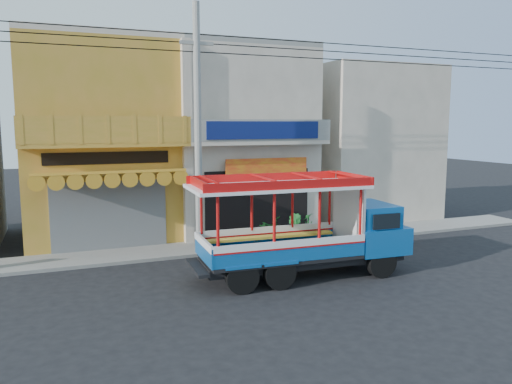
# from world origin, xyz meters

# --- Properties ---
(ground) EXTENTS (90.00, 90.00, 0.00)m
(ground) POSITION_xyz_m (0.00, 0.00, 0.00)
(ground) COLOR black
(ground) RESTS_ON ground
(sidewalk) EXTENTS (30.00, 2.00, 0.12)m
(sidewalk) POSITION_xyz_m (0.00, 4.00, 0.06)
(sidewalk) COLOR slate
(sidewalk) RESTS_ON ground
(shophouse_left) EXTENTS (6.00, 7.50, 8.24)m
(shophouse_left) POSITION_xyz_m (-4.00, 7.96, 4.11)
(shophouse_left) COLOR #AB8626
(shophouse_left) RESTS_ON ground
(shophouse_right) EXTENTS (6.00, 6.75, 8.24)m
(shophouse_right) POSITION_xyz_m (2.00, 7.96, 4.11)
(shophouse_right) COLOR #B6A896
(shophouse_right) RESTS_ON ground
(party_pilaster) EXTENTS (0.35, 0.30, 8.00)m
(party_pilaster) POSITION_xyz_m (-1.00, 4.85, 4.00)
(party_pilaster) COLOR #B6A896
(party_pilaster) RESTS_ON ground
(filler_building_right) EXTENTS (6.00, 6.00, 7.60)m
(filler_building_right) POSITION_xyz_m (9.00, 8.00, 3.80)
(filler_building_right) COLOR #B6A896
(filler_building_right) RESTS_ON ground
(utility_pole) EXTENTS (28.00, 0.26, 9.00)m
(utility_pole) POSITION_xyz_m (-0.85, 3.30, 5.03)
(utility_pole) COLOR gray
(utility_pole) RESTS_ON ground
(songthaew_truck) EXTENTS (6.99, 2.58, 3.22)m
(songthaew_truck) POSITION_xyz_m (1.79, -0.50, 1.55)
(songthaew_truck) COLOR black
(songthaew_truck) RESTS_ON ground
(potted_plant_a) EXTENTS (1.15, 1.15, 0.97)m
(potted_plant_a) POSITION_xyz_m (2.08, 3.94, 0.60)
(potted_plant_a) COLOR #195922
(potted_plant_a) RESTS_ON sidewalk
(potted_plant_b) EXTENTS (0.66, 0.74, 1.12)m
(potted_plant_b) POSITION_xyz_m (2.97, 3.41, 0.68)
(potted_plant_b) COLOR #195922
(potted_plant_b) RESTS_ON sidewalk
(potted_plant_c) EXTENTS (0.76, 0.76, 0.97)m
(potted_plant_c) POSITION_xyz_m (3.92, 4.11, 0.61)
(potted_plant_c) COLOR #195922
(potted_plant_c) RESTS_ON sidewalk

